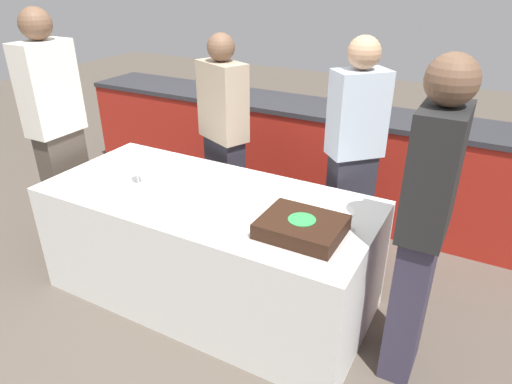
{
  "coord_description": "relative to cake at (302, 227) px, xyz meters",
  "views": [
    {
      "loc": [
        1.43,
        -2.0,
        1.98
      ],
      "look_at": [
        0.34,
        0.0,
        0.85
      ],
      "focal_mm": 32.0,
      "sensor_mm": 36.0,
      "label": 1
    }
  ],
  "objects": [
    {
      "name": "person_cutting_cake",
      "position": [
        0.0,
        0.82,
        0.06
      ],
      "size": [
        0.37,
        0.37,
        1.63
      ],
      "rotation": [
        0.0,
        0.0,
        -2.35
      ],
      "color": "#282833",
      "rests_on": "ground_plane"
    },
    {
      "name": "person_standing_back",
      "position": [
        -0.98,
        0.82,
        0.03
      ],
      "size": [
        0.42,
        0.33,
        1.58
      ],
      "rotation": [
        0.0,
        0.0,
        2.73
      ],
      "color": "#282833",
      "rests_on": "ground_plane"
    },
    {
      "name": "cake",
      "position": [
        0.0,
        0.0,
        0.0
      ],
      "size": [
        0.45,
        0.38,
        0.09
      ],
      "color": "#B7B2AD",
      "rests_on": "dining_table"
    },
    {
      "name": "back_counter",
      "position": [
        -0.68,
        1.67,
        -0.33
      ],
      "size": [
        4.4,
        0.58,
        0.92
      ],
      "color": "#A82319",
      "rests_on": "ground_plane"
    },
    {
      "name": "dining_table",
      "position": [
        -0.68,
        0.14,
        -0.42
      ],
      "size": [
        2.04,
        0.92,
        0.75
      ],
      "color": "silver",
      "rests_on": "ground_plane"
    },
    {
      "name": "plate_stack",
      "position": [
        -0.87,
        0.22,
        -0.01
      ],
      "size": [
        0.2,
        0.2,
        0.06
      ],
      "color": "white",
      "rests_on": "dining_table"
    },
    {
      "name": "person_seated_right",
      "position": [
        0.56,
        0.14,
        0.09
      ],
      "size": [
        0.22,
        0.36,
        1.68
      ],
      "rotation": [
        0.0,
        0.0,
        -1.57
      ],
      "color": "#383347",
      "rests_on": "ground_plane"
    },
    {
      "name": "side_plate_near_cake",
      "position": [
        0.08,
        0.32,
        -0.04
      ],
      "size": [
        0.2,
        0.2,
        0.0
      ],
      "color": "white",
      "rests_on": "dining_table"
    },
    {
      "name": "ground_plane",
      "position": [
        -0.68,
        0.14,
        -0.79
      ],
      "size": [
        14.0,
        14.0,
        0.0
      ],
      "primitive_type": "plane",
      "color": "brown"
    },
    {
      "name": "wine_glass",
      "position": [
        -1.14,
        0.06,
        0.08
      ],
      "size": [
        0.07,
        0.07,
        0.19
      ],
      "color": "white",
      "rests_on": "dining_table"
    },
    {
      "name": "person_seated_left",
      "position": [
        -1.92,
        0.14,
        0.13
      ],
      "size": [
        0.21,
        0.37,
        1.75
      ],
      "rotation": [
        0.0,
        0.0,
        1.57
      ],
      "color": "#4C4238",
      "rests_on": "ground_plane"
    }
  ]
}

